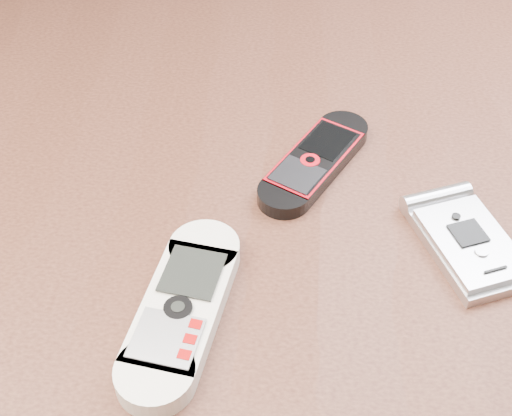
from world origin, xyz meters
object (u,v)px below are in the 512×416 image
object	(u,v)px
table	(250,300)
nokia_white	(182,309)
nokia_black_red	(315,161)
motorola_razr	(468,242)

from	to	relation	value
table	nokia_white	distance (m)	0.16
nokia_black_red	motorola_razr	xyz separation A→B (m)	(0.11, -0.09, 0.00)
nokia_black_red	motorola_razr	bearing A→B (deg)	-7.73
table	nokia_black_red	xyz separation A→B (m)	(0.05, 0.06, 0.11)
motorola_razr	nokia_black_red	bearing A→B (deg)	121.04
nokia_black_red	table	bearing A→B (deg)	-99.68
nokia_white	nokia_black_red	world-z (taller)	nokia_white
nokia_white	motorola_razr	xyz separation A→B (m)	(0.20, 0.08, -0.00)
table	nokia_white	xyz separation A→B (m)	(-0.04, -0.10, 0.11)
nokia_white	motorola_razr	world-z (taller)	nokia_white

